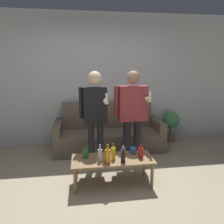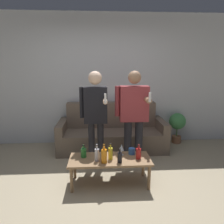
# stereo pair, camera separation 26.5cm
# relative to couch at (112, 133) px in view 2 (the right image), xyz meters

# --- Properties ---
(ground_plane) EXTENTS (16.00, 16.00, 0.00)m
(ground_plane) POSITION_rel_couch_xyz_m (-0.21, -1.62, -0.31)
(ground_plane) COLOR tan
(wall_back) EXTENTS (8.00, 0.06, 2.70)m
(wall_back) POSITION_rel_couch_xyz_m (-0.21, 0.40, 1.04)
(wall_back) COLOR silver
(wall_back) RESTS_ON ground_plane
(couch) EXTENTS (2.11, 0.84, 0.90)m
(couch) POSITION_rel_couch_xyz_m (0.00, 0.00, 0.00)
(couch) COLOR #6B5B4C
(couch) RESTS_ON ground_plane
(coffee_table) EXTENTS (1.14, 0.48, 0.38)m
(coffee_table) POSITION_rel_couch_xyz_m (-0.12, -1.39, 0.03)
(coffee_table) COLOR #8E6B47
(coffee_table) RESTS_ON ground_plane
(bottle_orange) EXTENTS (0.08, 0.08, 0.18)m
(bottle_orange) POSITION_rel_couch_xyz_m (-0.49, -1.32, 0.14)
(bottle_orange) COLOR #23752D
(bottle_orange) RESTS_ON coffee_table
(bottle_green) EXTENTS (0.06, 0.06, 0.19)m
(bottle_green) POSITION_rel_couch_xyz_m (0.01, -1.53, 0.15)
(bottle_green) COLOR black
(bottle_green) RESTS_ON coffee_table
(bottle_dark) EXTENTS (0.06, 0.06, 0.23)m
(bottle_dark) POSITION_rel_couch_xyz_m (-0.11, -1.42, 0.16)
(bottle_dark) COLOR yellow
(bottle_dark) RESTS_ON coffee_table
(bottle_yellow) EXTENTS (0.06, 0.06, 0.24)m
(bottle_yellow) POSITION_rel_couch_xyz_m (-0.30, -1.45, 0.16)
(bottle_yellow) COLOR silver
(bottle_yellow) RESTS_ON coffee_table
(bottle_red) EXTENTS (0.08, 0.08, 0.26)m
(bottle_red) POSITION_rel_couch_xyz_m (-0.20, -1.52, 0.17)
(bottle_red) COLOR orange
(bottle_red) RESTS_ON coffee_table
(bottle_clear) EXTENTS (0.07, 0.07, 0.20)m
(bottle_clear) POSITION_rel_couch_xyz_m (0.28, -1.42, 0.15)
(bottle_clear) COLOR #B21E1E
(bottle_clear) RESTS_ON coffee_table
(wine_glass_near) EXTENTS (0.07, 0.07, 0.16)m
(wine_glass_near) POSITION_rel_couch_xyz_m (0.06, -1.27, 0.18)
(wine_glass_near) COLOR silver
(wine_glass_near) RESTS_ON coffee_table
(cup_on_table) EXTENTS (0.09, 0.09, 0.09)m
(cup_on_table) POSITION_rel_couch_xyz_m (0.21, -1.26, 0.12)
(cup_on_table) COLOR #3366B2
(cup_on_table) RESTS_ON coffee_table
(person_standing_left) EXTENTS (0.43, 0.40, 1.57)m
(person_standing_left) POSITION_rel_couch_xyz_m (-0.32, -0.86, 0.63)
(person_standing_left) COLOR #232328
(person_standing_left) RESTS_ON ground_plane
(person_standing_right) EXTENTS (0.54, 0.42, 1.58)m
(person_standing_right) POSITION_rel_couch_xyz_m (0.31, -0.77, 0.60)
(person_standing_right) COLOR #232328
(person_standing_right) RESTS_ON ground_plane
(potted_plant) EXTENTS (0.35, 0.35, 0.66)m
(potted_plant) POSITION_rel_couch_xyz_m (1.42, 0.21, 0.12)
(potted_plant) COLOR #936042
(potted_plant) RESTS_ON ground_plane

